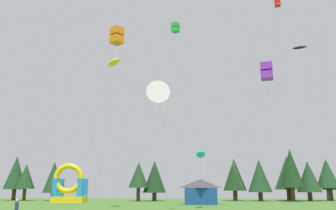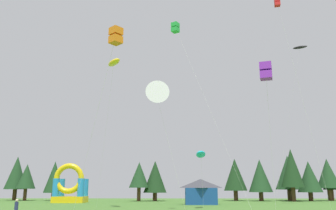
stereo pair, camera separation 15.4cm
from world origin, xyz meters
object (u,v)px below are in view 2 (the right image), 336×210
kite_yellow_parafoil (114,63)px  kite_purple_box (266,71)px  inflatable_red_slide (70,188)px  kite_black_parafoil (300,48)px  kite_white_delta (157,95)px  kite_orange_box (116,36)px  kite_green_box (175,28)px  kite_cyan_parafoil (201,154)px  kite_red_box (278,4)px  festival_tent (201,192)px  person_near_camera (16,208)px

kite_yellow_parafoil → kite_purple_box: size_ratio=1.75×
kite_yellow_parafoil → inflatable_red_slide: size_ratio=2.86×
kite_black_parafoil → kite_white_delta: bearing=-131.2°
kite_white_delta → kite_orange_box: 7.37m
kite_yellow_parafoil → kite_green_box: bearing=-36.1°
kite_yellow_parafoil → kite_green_box: size_ratio=0.91×
kite_orange_box → kite_yellow_parafoil: bearing=100.5°
kite_cyan_parafoil → kite_black_parafoil: kite_black_parafoil is taller
kite_green_box → kite_red_box: bearing=-29.0°
kite_yellow_parafoil → kite_red_box: bearing=-32.3°
kite_red_box → kite_black_parafoil: (9.59, 20.64, 3.55)m
kite_white_delta → kite_orange_box: size_ratio=0.84×
kite_yellow_parafoil → festival_tent: kite_yellow_parafoil is taller
kite_green_box → kite_orange_box: size_ratio=1.63×
kite_purple_box → kite_orange_box: 10.92m
kite_green_box → kite_black_parafoil: bearing=36.4°
kite_green_box → kite_purple_box: kite_green_box is taller
kite_cyan_parafoil → kite_green_box: (-3.28, -7.88, 14.36)m
kite_red_box → kite_black_parafoil: kite_black_parafoil is taller
kite_red_box → person_near_camera: size_ratio=12.59×
kite_yellow_parafoil → kite_black_parafoil: 30.29m
kite_cyan_parafoil → inflatable_red_slide: kite_cyan_parafoil is taller
kite_cyan_parafoil → person_near_camera: 24.46m
kite_black_parafoil → person_near_camera: (-33.28, -24.05, -23.64)m
kite_white_delta → inflatable_red_slide: kite_white_delta is taller
kite_green_box → festival_tent: (3.98, 19.62, -19.27)m
person_near_camera → festival_tent: festival_tent is taller
kite_black_parafoil → kite_red_box: bearing=-114.9°
kite_green_box → inflatable_red_slide: 37.40m
kite_purple_box → inflatable_red_slide: bearing=122.0°
kite_orange_box → festival_tent: bearing=77.3°
kite_cyan_parafoil → kite_black_parafoil: (16.84, 6.93, 17.75)m
kite_yellow_parafoil → kite_green_box: 10.57m
kite_purple_box → kite_orange_box: bearing=-171.7°
kite_yellow_parafoil → kite_white_delta: 19.62m
kite_white_delta → kite_orange_box: bearing=-111.6°
kite_yellow_parafoil → person_near_camera: kite_yellow_parafoil is taller
kite_black_parafoil → inflatable_red_slide: 46.49m
kite_yellow_parafoil → person_near_camera: 24.23m
kite_red_box → inflatable_red_slide: size_ratio=3.13×
kite_cyan_parafoil → person_near_camera: (-16.45, -17.12, -5.89)m
kite_yellow_parafoil → kite_white_delta: (6.74, -16.14, -8.88)m
kite_black_parafoil → inflatable_red_slide: size_ratio=3.62×
kite_cyan_parafoil → kite_red_box: 21.02m
kite_purple_box → kite_red_box: size_ratio=0.52×
kite_green_box → kite_red_box: size_ratio=1.01×
kite_white_delta → kite_orange_box: kite_orange_box is taller
kite_cyan_parafoil → kite_purple_box: 23.34m
kite_green_box → kite_white_delta: bearing=-99.2°
kite_black_parafoil → person_near_camera: bearing=-144.2°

